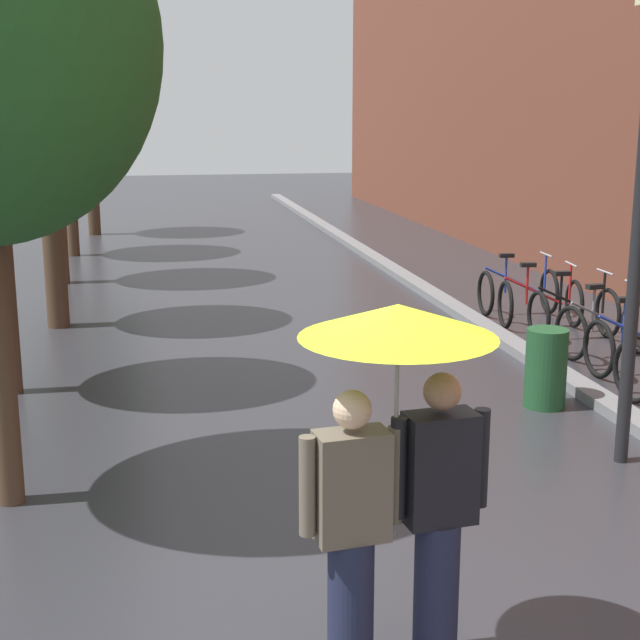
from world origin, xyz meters
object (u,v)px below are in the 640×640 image
at_px(parked_bicycle_4, 573,313).
at_px(street_tree_3, 48,61).
at_px(parked_bicycle_2, 638,344).
at_px(parked_bicycle_5, 540,302).
at_px(parked_bicycle_6, 518,291).
at_px(street_tree_4, 65,97).
at_px(parked_bicycle_3, 605,328).
at_px(street_tree_2, 44,90).
at_px(litter_bin, 546,368).
at_px(couple_under_umbrella, 397,437).
at_px(street_tree_5, 87,79).

bearing_deg(parked_bicycle_4, street_tree_3, 141.84).
distance_m(parked_bicycle_2, parked_bicycle_5, 2.50).
relative_size(parked_bicycle_4, parked_bicycle_6, 0.98).
relative_size(street_tree_4, parked_bicycle_4, 4.33).
distance_m(street_tree_4, parked_bicycle_3, 12.60).
distance_m(street_tree_4, parked_bicycle_2, 13.26).
relative_size(street_tree_3, parked_bicycle_6, 4.90).
bearing_deg(parked_bicycle_5, parked_bicycle_3, -84.84).
height_order(street_tree_4, parked_bicycle_2, street_tree_4).
xyz_separation_m(street_tree_4, parked_bicycle_6, (7.09, -7.35, -2.97)).
distance_m(street_tree_2, street_tree_3, 3.60).
bearing_deg(parked_bicycle_2, street_tree_3, 134.00).
distance_m(parked_bicycle_4, litter_bin, 3.14).
relative_size(street_tree_4, parked_bicycle_2, 4.24).
bearing_deg(couple_under_umbrella, parked_bicycle_6, 63.07).
bearing_deg(street_tree_3, litter_bin, -56.15).
bearing_deg(couple_under_umbrella, street_tree_4, 99.82).
relative_size(street_tree_2, parked_bicycle_2, 4.10).
bearing_deg(street_tree_2, parked_bicycle_3, -23.65).
height_order(parked_bicycle_3, parked_bicycle_4, same).
distance_m(parked_bicycle_5, litter_bin, 3.72).
bearing_deg(street_tree_5, parked_bicycle_2, -64.03).
bearing_deg(street_tree_3, parked_bicycle_6, -29.85).
bearing_deg(couple_under_umbrella, street_tree_5, 97.24).
distance_m(street_tree_3, parked_bicycle_2, 10.96).
relative_size(parked_bicycle_3, litter_bin, 1.38).
height_order(street_tree_4, couple_under_umbrella, street_tree_4).
bearing_deg(street_tree_4, street_tree_5, 85.01).
height_order(parked_bicycle_2, parked_bicycle_5, same).
relative_size(street_tree_3, litter_bin, 6.41).
xyz_separation_m(parked_bicycle_4, parked_bicycle_6, (-0.14, 1.61, 0.00)).
relative_size(street_tree_3, parked_bicycle_5, 4.72).
distance_m(street_tree_5, parked_bicycle_4, 14.59).
relative_size(street_tree_3, street_tree_4, 1.16).
relative_size(street_tree_3, parked_bicycle_3, 4.66).
xyz_separation_m(street_tree_3, parked_bicycle_5, (7.09, -4.97, -3.53)).
bearing_deg(parked_bicycle_3, street_tree_5, 117.47).
bearing_deg(street_tree_2, parked_bicycle_5, -11.61).
distance_m(street_tree_2, couple_under_umbrella, 9.63).
height_order(parked_bicycle_6, couple_under_umbrella, couple_under_umbrella).
bearing_deg(parked_bicycle_3, parked_bicycle_2, -91.89).
bearing_deg(parked_bicycle_4, parked_bicycle_3, -90.82).
height_order(parked_bicycle_4, parked_bicycle_6, same).
height_order(parked_bicycle_4, couple_under_umbrella, couple_under_umbrella).
height_order(street_tree_3, parked_bicycle_2, street_tree_3).
bearing_deg(street_tree_5, parked_bicycle_3, -62.53).
height_order(parked_bicycle_2, parked_bicycle_4, same).
bearing_deg(parked_bicycle_6, parked_bicycle_4, -85.17).
xyz_separation_m(parked_bicycle_2, parked_bicycle_3, (0.03, 0.84, 0.00)).
bearing_deg(parked_bicycle_6, street_tree_4, 133.97).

